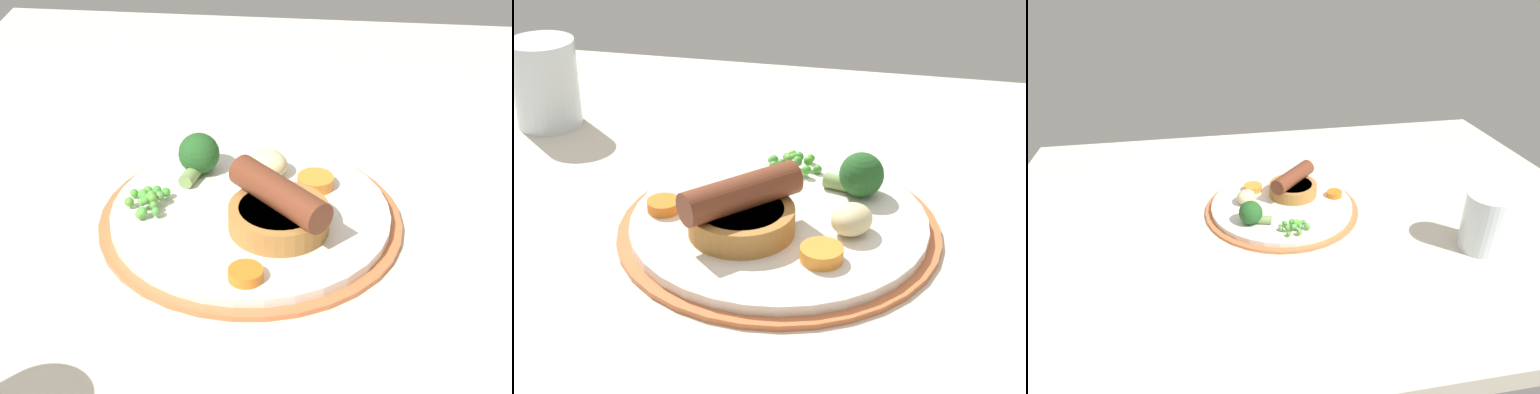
{
  "view_description": "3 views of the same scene",
  "coord_description": "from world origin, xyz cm",
  "views": [
    {
      "loc": [
        -61.26,
        -8.13,
        47.76
      ],
      "look_at": [
        1.93,
        -1.48,
        6.72
      ],
      "focal_mm": 60.0,
      "sensor_mm": 36.0,
      "label": 1
    },
    {
      "loc": [
        15.73,
        -62.76,
        41.31
      ],
      "look_at": [
        2.81,
        -2.4,
        7.28
      ],
      "focal_mm": 60.0,
      "sensor_mm": 36.0,
      "label": 2
    },
    {
      "loc": [
        15.95,
        70.04,
        45.8
      ],
      "look_at": [
        3.04,
        0.09,
        6.12
      ],
      "focal_mm": 32.0,
      "sensor_mm": 36.0,
      "label": 3
    }
  ],
  "objects": [
    {
      "name": "dining_table",
      "position": [
        0.0,
        0.0,
        1.5
      ],
      "size": [
        110.0,
        80.0,
        3.0
      ],
      "primitive_type": "cube",
      "color": "beige",
      "rests_on": "ground"
    },
    {
      "name": "dinner_plate",
      "position": [
        3.28,
        -0.82,
        3.57
      ],
      "size": [
        27.77,
        27.77,
        1.4
      ],
      "color": "#CC6B3D",
      "rests_on": "dining_table"
    },
    {
      "name": "sausage_pudding",
      "position": [
        0.66,
        -3.63,
        6.37
      ],
      "size": [
        9.36,
        9.51,
        5.12
      ],
      "rotation": [
        0.0,
        0.0,
        0.8
      ],
      "color": "#AD7538",
      "rests_on": "dinner_plate"
    },
    {
      "name": "pea_pile",
      "position": [
        2.7,
        8.5,
        5.37
      ],
      "size": [
        5.34,
        3.92,
        1.8
      ],
      "color": "#51A133",
      "rests_on": "dinner_plate"
    },
    {
      "name": "broccoli_floret_near",
      "position": [
        9.44,
        4.92,
        6.33
      ],
      "size": [
        5.54,
        4.02,
        4.02
      ],
      "rotation": [
        0.0,
        0.0,
        6.04
      ],
      "color": "#235623",
      "rests_on": "dinner_plate"
    },
    {
      "name": "potato_chunk_0",
      "position": [
        9.6,
        -1.91,
        5.68
      ],
      "size": [
        4.68,
        4.86,
        2.57
      ],
      "primitive_type": "ellipsoid",
      "rotation": [
        0.0,
        0.0,
        2.65
      ],
      "color": "beige",
      "rests_on": "dinner_plate"
    },
    {
      "name": "carrot_slice_1",
      "position": [
        7.85,
        -6.53,
        4.99
      ],
      "size": [
        4.0,
        4.0,
        1.17
      ],
      "primitive_type": "cylinder",
      "rotation": [
        0.0,
        0.0,
        3.32
      ],
      "color": "orange",
      "rests_on": "dinner_plate"
    },
    {
      "name": "carrot_slice_2",
      "position": [
        -6.81,
        -1.55,
        4.9
      ],
      "size": [
        4.06,
        4.06,
        0.99
      ],
      "primitive_type": "cylinder",
      "rotation": [
        0.0,
        0.0,
        0.9
      ],
      "color": "orange",
      "rests_on": "dinner_plate"
    },
    {
      "name": "drinking_glass",
      "position": [
        -25.93,
        16.54,
        7.75
      ],
      "size": [
        7.06,
        7.06,
        9.5
      ],
      "primitive_type": "cylinder",
      "color": "silver",
      "rests_on": "dining_table"
    }
  ]
}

